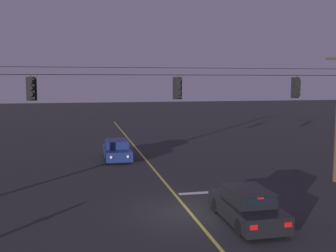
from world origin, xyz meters
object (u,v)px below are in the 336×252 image
object	(u,v)px
traffic_light_left_inner	(178,88)
traffic_light_centre	(297,88)
car_oncoming_lead	(117,150)
traffic_light_leftmost	(31,89)
car_waiting_near_lane	(247,206)

from	to	relation	value
traffic_light_left_inner	traffic_light_centre	size ratio (longest dim) A/B	1.00
traffic_light_centre	car_oncoming_lead	world-z (taller)	traffic_light_centre
traffic_light_leftmost	car_waiting_near_lane	distance (m)	10.99
traffic_light_centre	car_oncoming_lead	bearing A→B (deg)	133.95
car_oncoming_lead	car_waiting_near_lane	bearing A→B (deg)	-74.64
traffic_light_left_inner	traffic_light_centre	distance (m)	6.51
traffic_light_leftmost	car_oncoming_lead	world-z (taller)	traffic_light_leftmost
car_waiting_near_lane	car_oncoming_lead	size ratio (longest dim) A/B	0.98
traffic_light_left_inner	car_waiting_near_lane	size ratio (longest dim) A/B	0.28
traffic_light_leftmost	traffic_light_left_inner	distance (m)	7.00
car_waiting_near_lane	traffic_light_leftmost	bearing A→B (deg)	149.60
traffic_light_left_inner	car_waiting_near_lane	bearing A→B (deg)	-72.41
car_oncoming_lead	traffic_light_leftmost	bearing A→B (deg)	-117.24
traffic_light_leftmost	traffic_light_centre	size ratio (longest dim) A/B	1.00
car_waiting_near_lane	car_oncoming_lead	distance (m)	14.71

